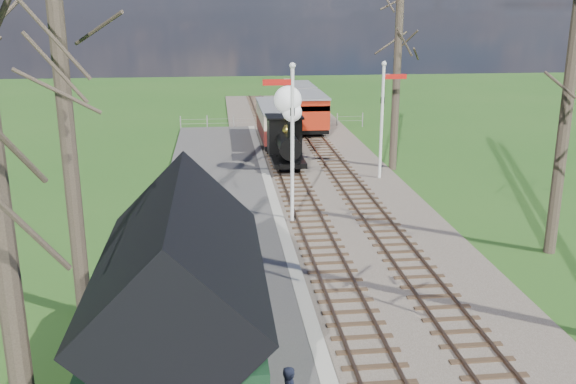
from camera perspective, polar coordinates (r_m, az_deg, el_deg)
name	(u,v)px	position (r m, az deg, el deg)	size (l,w,h in m)	color
distant_hills	(262,219)	(76.17, -2.31, -2.41)	(114.40, 48.00, 22.02)	#385B23
ballast_bed	(319,181)	(31.08, 2.75, 1.02)	(8.00, 60.00, 0.10)	brown
track_near	(292,180)	(30.89, 0.37, 1.04)	(1.60, 60.00, 0.15)	brown
track_far	(345,179)	(31.29, 5.10, 1.18)	(1.60, 60.00, 0.15)	brown
platform	(221,242)	(23.08, -5.98, -4.42)	(5.00, 44.00, 0.20)	#474442
coping_strip	(285,239)	(23.19, -0.28, -4.21)	(0.40, 44.00, 0.21)	#B2AD9E
station_shed	(182,319)	(13.07, -9.38, -11.11)	(3.25, 6.30, 4.78)	black
semaphore_near	(291,132)	(24.20, 0.23, 5.32)	(1.22, 0.24, 6.22)	silver
semaphore_far	(384,112)	(31.01, 8.50, 7.07)	(1.22, 0.24, 5.72)	silver
bare_trees	(387,115)	(18.59, 8.83, 6.74)	(15.51, 22.39, 12.00)	#382D23
fence_line	(273,121)	(44.43, -1.35, 6.35)	(12.60, 0.08, 1.00)	slate
locomotive	(287,132)	(32.78, -0.13, 5.35)	(1.73, 4.03, 4.32)	black
coach	(276,122)	(38.81, -1.09, 6.27)	(2.01, 6.91, 2.12)	black
red_carriage_a	(310,112)	(42.72, 1.96, 7.16)	(1.98, 4.91, 2.09)	black
red_carriage_b	(299,100)	(48.10, 1.01, 8.20)	(1.98, 4.91, 2.09)	black
sign_board	(253,315)	(16.54, -3.14, -10.83)	(0.16, 0.69, 1.00)	#0E4232
bench	(248,315)	(16.75, -3.60, -10.82)	(0.55, 1.55, 0.87)	#412617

